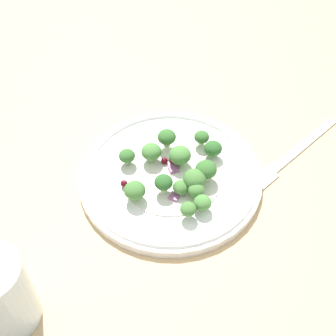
{
  "coord_description": "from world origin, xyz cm",
  "views": [
    {
      "loc": [
        31.69,
        26.5,
        49.34
      ],
      "look_at": [
        0.47,
        -0.02,
        2.7
      ],
      "focal_mm": 49.88,
      "sensor_mm": 36.0,
      "label": 1
    }
  ],
  "objects_px": {
    "plate": "(168,177)",
    "broccoli_floret_2": "(163,183)",
    "broccoli_floret_1": "(182,157)",
    "broccoli_floret_0": "(152,152)",
    "fork": "(292,154)"
  },
  "relations": [
    {
      "from": "plate",
      "to": "broccoli_floret_0",
      "type": "bearing_deg",
      "value": -100.14
    },
    {
      "from": "plate",
      "to": "fork",
      "type": "xyz_separation_m",
      "value": [
        -0.15,
        0.11,
        -0.01
      ]
    },
    {
      "from": "broccoli_floret_1",
      "to": "fork",
      "type": "height_order",
      "value": "broccoli_floret_1"
    },
    {
      "from": "broccoli_floret_2",
      "to": "fork",
      "type": "height_order",
      "value": "broccoli_floret_2"
    },
    {
      "from": "broccoli_floret_0",
      "to": "broccoli_floret_1",
      "type": "distance_m",
      "value": 0.04
    },
    {
      "from": "broccoli_floret_1",
      "to": "broccoli_floret_2",
      "type": "xyz_separation_m",
      "value": [
        0.05,
        0.01,
        0.0
      ]
    },
    {
      "from": "broccoli_floret_2",
      "to": "plate",
      "type": "bearing_deg",
      "value": -150.75
    },
    {
      "from": "broccoli_floret_0",
      "to": "broccoli_floret_2",
      "type": "bearing_deg",
      "value": 56.35
    },
    {
      "from": "broccoli_floret_2",
      "to": "broccoli_floret_1",
      "type": "bearing_deg",
      "value": -167.97
    },
    {
      "from": "plate",
      "to": "fork",
      "type": "bearing_deg",
      "value": 145.33
    },
    {
      "from": "broccoli_floret_0",
      "to": "broccoli_floret_1",
      "type": "relative_size",
      "value": 0.92
    },
    {
      "from": "broccoli_floret_0",
      "to": "broccoli_floret_2",
      "type": "relative_size",
      "value": 1.15
    },
    {
      "from": "plate",
      "to": "broccoli_floret_1",
      "type": "relative_size",
      "value": 8.27
    },
    {
      "from": "plate",
      "to": "broccoli_floret_2",
      "type": "xyz_separation_m",
      "value": [
        0.03,
        0.01,
        0.02
      ]
    },
    {
      "from": "broccoli_floret_1",
      "to": "broccoli_floret_0",
      "type": "bearing_deg",
      "value": -63.58
    }
  ]
}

